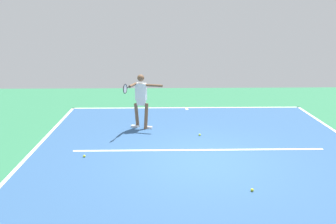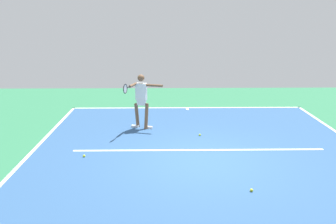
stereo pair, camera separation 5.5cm
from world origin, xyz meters
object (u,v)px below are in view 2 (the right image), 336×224
Objects in this scene: tennis_ball_by_sideline at (251,190)px; tennis_ball_near_service_line at (84,156)px; tennis_player at (141,98)px; tennis_ball_by_baseline at (200,135)px.

tennis_ball_by_sideline is 1.00× the size of tennis_ball_near_service_line.
tennis_ball_near_service_line is at bearing -27.40° from tennis_ball_by_sideline.
tennis_player is 26.69× the size of tennis_ball_near_service_line.
tennis_ball_by_sideline is at bearing 100.73° from tennis_ball_by_baseline.
tennis_player is at bearing -60.99° from tennis_ball_by_sideline.
tennis_ball_by_sideline is 1.00× the size of tennis_ball_by_baseline.
tennis_player is 3.02m from tennis_ball_near_service_line.
tennis_ball_near_service_line is at bearing 28.26° from tennis_ball_by_baseline.
tennis_ball_by_sideline is (-2.51, 4.52, -0.98)m from tennis_player.
tennis_ball_by_sideline is 4.35m from tennis_ball_near_service_line.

